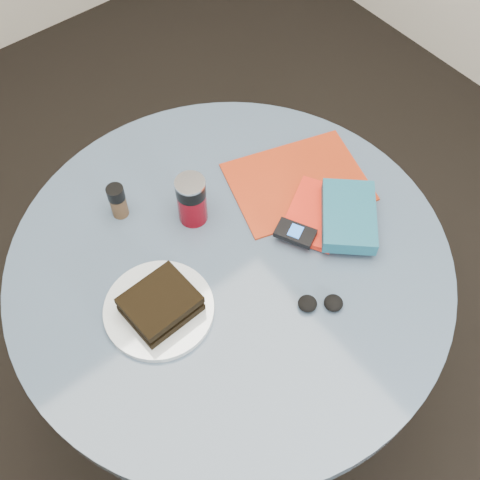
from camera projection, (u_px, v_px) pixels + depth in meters
ground at (233, 380)px, 1.97m from camera, size 4.00×4.00×0.00m
table at (230, 294)px, 1.48m from camera, size 1.00×1.00×0.75m
plate at (159, 309)px, 1.27m from camera, size 0.29×0.29×0.01m
sandwich at (160, 304)px, 1.24m from camera, size 0.15×0.13×0.05m
soda_can at (192, 200)px, 1.35m from camera, size 0.08×0.08×0.13m
pepper_grinder at (118, 201)px, 1.37m from camera, size 0.05×0.05×0.09m
magazine at (298, 182)px, 1.46m from camera, size 0.38×0.33×0.01m
red_book at (316, 213)px, 1.40m from camera, size 0.22×0.20×0.02m
novel at (349, 216)px, 1.36m from camera, size 0.21×0.22×0.04m
mp3_player at (295, 233)px, 1.35m from camera, size 0.08×0.10×0.02m
headphones at (320, 303)px, 1.27m from camera, size 0.10×0.09×0.02m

